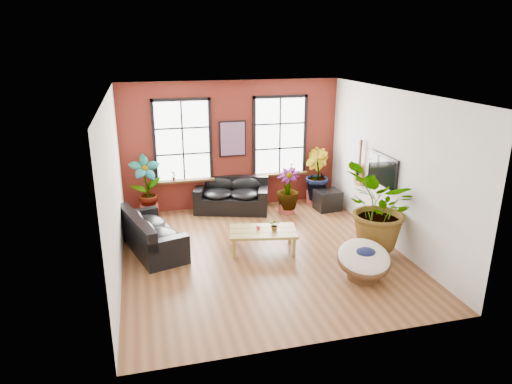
# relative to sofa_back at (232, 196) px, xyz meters

# --- Properties ---
(room) EXTENTS (6.04, 6.54, 3.54)m
(room) POSITION_rel_sofa_back_xyz_m (0.11, -2.73, 1.33)
(room) COLOR brown
(room) RESTS_ON ground
(sofa_back) EXTENTS (2.18, 1.51, 0.91)m
(sofa_back) POSITION_rel_sofa_back_xyz_m (0.00, 0.00, 0.00)
(sofa_back) COLOR black
(sofa_back) RESTS_ON ground
(sofa_left) EXTENTS (1.49, 2.33, 0.85)m
(sofa_left) POSITION_rel_sofa_back_xyz_m (-2.28, -2.07, -0.02)
(sofa_left) COLOR black
(sofa_left) RESTS_ON ground
(coffee_table) EXTENTS (1.60, 1.09, 0.57)m
(coffee_table) POSITION_rel_sofa_back_xyz_m (0.17, -2.67, 0.01)
(coffee_table) COLOR olive
(coffee_table) RESTS_ON ground
(papasan_chair) EXTENTS (1.20, 1.21, 0.79)m
(papasan_chair) POSITION_rel_sofa_back_xyz_m (1.74, -4.42, -0.00)
(papasan_chair) COLOR brown
(papasan_chair) RESTS_ON ground
(poster) EXTENTS (0.74, 0.06, 0.98)m
(poster) POSITION_rel_sofa_back_xyz_m (0.11, 0.30, 1.54)
(poster) COLOR black
(poster) RESTS_ON room
(tv_wall_unit) EXTENTS (0.13, 1.86, 1.20)m
(tv_wall_unit) POSITION_rel_sofa_back_xyz_m (3.04, -2.28, 1.13)
(tv_wall_unit) COLOR black
(tv_wall_unit) RESTS_ON room
(media_box) EXTENTS (0.71, 0.61, 0.56)m
(media_box) POSITION_rel_sofa_back_xyz_m (2.59, -0.62, -0.13)
(media_box) COLOR black
(media_box) RESTS_ON ground
(pot_back_left) EXTENTS (0.59, 0.59, 0.35)m
(pot_back_left) POSITION_rel_sofa_back_xyz_m (-2.24, 0.07, -0.24)
(pot_back_left) COLOR #AC4338
(pot_back_left) RESTS_ON ground
(pot_back_right) EXTENTS (0.65, 0.65, 0.37)m
(pot_back_right) POSITION_rel_sofa_back_xyz_m (2.44, -0.03, -0.23)
(pot_back_right) COLOR #AC4338
(pot_back_right) RESTS_ON ground
(pot_right_wall) EXTENTS (0.67, 0.67, 0.40)m
(pot_right_wall) POSITION_rel_sofa_back_xyz_m (2.49, -3.59, -0.21)
(pot_right_wall) COLOR #AC4338
(pot_right_wall) RESTS_ON ground
(pot_mid) EXTENTS (0.46, 0.46, 0.32)m
(pot_mid) POSITION_rel_sofa_back_xyz_m (1.40, -0.56, -0.25)
(pot_mid) COLOR #AC4338
(pot_mid) RESTS_ON ground
(floor_plant_back_left) EXTENTS (0.90, 0.70, 1.54)m
(floor_plant_back_left) POSITION_rel_sofa_back_xyz_m (-2.27, 0.04, 0.51)
(floor_plant_back_left) COLOR #144B25
(floor_plant_back_left) RESTS_ON ground
(floor_plant_back_right) EXTENTS (0.75, 0.89, 1.46)m
(floor_plant_back_right) POSITION_rel_sofa_back_xyz_m (2.43, -0.06, 0.47)
(floor_plant_back_right) COLOR #144B25
(floor_plant_back_right) RESTS_ON ground
(floor_plant_right_wall) EXTENTS (2.18, 2.23, 1.88)m
(floor_plant_right_wall) POSITION_rel_sofa_back_xyz_m (2.50, -3.59, 0.69)
(floor_plant_right_wall) COLOR #144B25
(floor_plant_right_wall) RESTS_ON ground
(floor_plant_mid) EXTENTS (0.87, 0.87, 1.11)m
(floor_plant_mid) POSITION_rel_sofa_back_xyz_m (1.43, -0.59, 0.28)
(floor_plant_mid) COLOR #144B25
(floor_plant_mid) RESTS_ON ground
(table_plant) EXTENTS (0.30, 0.28, 0.26)m
(table_plant) POSITION_rel_sofa_back_xyz_m (0.42, -2.75, 0.19)
(table_plant) COLOR #144B25
(table_plant) RESTS_ON coffee_table
(sill_plant_left) EXTENTS (0.17, 0.17, 0.27)m
(sill_plant_left) POSITION_rel_sofa_back_xyz_m (-1.54, 0.25, 0.62)
(sill_plant_left) COLOR #144B25
(sill_plant_left) RESTS_ON room
(sill_plant_right) EXTENTS (0.19, 0.19, 0.27)m
(sill_plant_right) POSITION_rel_sofa_back_xyz_m (1.81, 0.25, 0.62)
(sill_plant_right) COLOR #144B25
(sill_plant_right) RESTS_ON room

